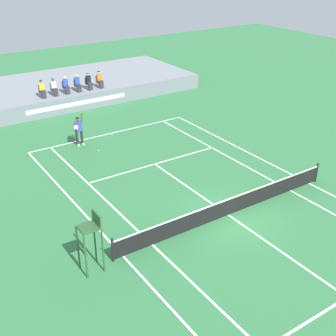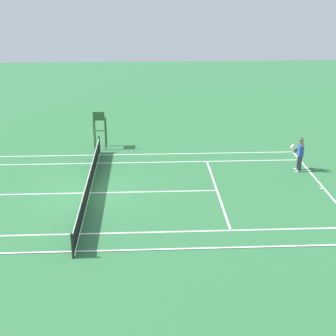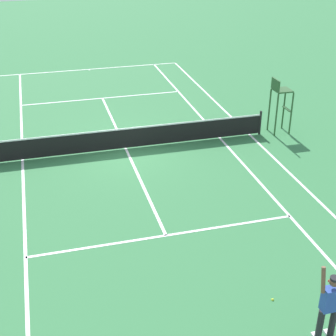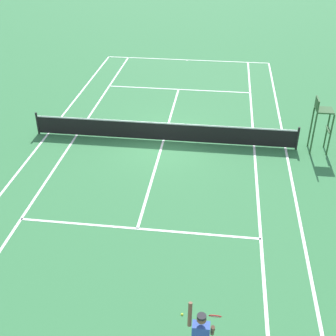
# 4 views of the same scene
# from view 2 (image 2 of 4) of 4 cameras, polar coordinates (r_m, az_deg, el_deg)

# --- Properties ---
(ground_plane) EXTENTS (80.00, 80.00, 0.00)m
(ground_plane) POSITION_cam_2_polar(r_m,az_deg,el_deg) (24.26, -9.31, -2.99)
(ground_plane) COLOR #337542
(court) EXTENTS (11.08, 23.88, 0.03)m
(court) POSITION_cam_2_polar(r_m,az_deg,el_deg) (24.26, -9.31, -2.97)
(court) COLOR #337542
(court) RESTS_ON ground
(net) EXTENTS (11.98, 0.10, 1.07)m
(net) POSITION_cam_2_polar(r_m,az_deg,el_deg) (24.05, -9.38, -1.86)
(net) COLOR black
(net) RESTS_ON ground
(tennis_player) EXTENTS (0.76, 0.62, 2.08)m
(tennis_player) POSITION_cam_2_polar(r_m,az_deg,el_deg) (27.28, 15.41, 1.58)
(tennis_player) COLOR #232328
(tennis_player) RESTS_ON ground
(tennis_ball) EXTENTS (0.07, 0.07, 0.07)m
(tennis_ball) POSITION_cam_2_polar(r_m,az_deg,el_deg) (26.70, 12.55, -0.80)
(tennis_ball) COLOR #D1E533
(tennis_ball) RESTS_ON ground
(umpire_chair) EXTENTS (0.77, 0.77, 2.44)m
(umpire_chair) POSITION_cam_2_polar(r_m,az_deg,el_deg) (30.04, -8.14, 5.13)
(umpire_chair) COLOR #2D562D
(umpire_chair) RESTS_ON ground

